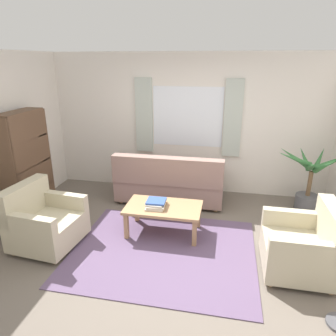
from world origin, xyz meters
The scene contains 11 objects.
ground_plane centered at (0.00, 0.00, 0.00)m, with size 6.24×6.24×0.00m, color #6B6056.
wall_back centered at (0.00, 2.26, 1.30)m, with size 5.32×0.12×2.60m, color silver.
window_with_curtains centered at (0.00, 2.18, 1.45)m, with size 1.98×0.07×1.40m.
area_rug centered at (0.00, 0.00, 0.01)m, with size 2.44×2.00×0.01m, color #604C6B.
couch centered at (-0.21, 1.55, 0.37)m, with size 1.90×0.82×0.92m.
armchair_left centered at (-1.65, -0.15, 0.35)m, with size 0.90×0.91×0.88m.
armchair_right centered at (1.74, -0.08, 0.35)m, with size 0.82×0.84×0.88m.
coffee_table centered at (-0.09, 0.46, 0.38)m, with size 1.10×0.64×0.44m.
book_stack_on_table centered at (-0.20, 0.44, 0.49)m, with size 0.29×0.36×0.10m.
potted_plant centered at (2.15, 1.65, 0.51)m, with size 1.30×0.89×1.19m.
bookshelf centered at (-2.35, 0.67, 0.89)m, with size 0.30×0.94×1.72m.
Camera 1 is at (0.76, -3.48, 2.45)m, focal length 32.83 mm.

